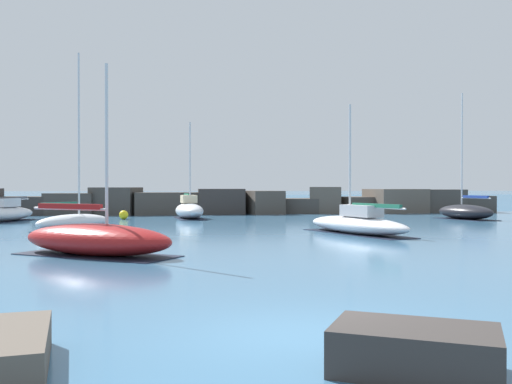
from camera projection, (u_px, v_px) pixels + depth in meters
name	position (u px, v px, depth m)	size (l,w,h in m)	color
ground_plane	(298.00, 334.00, 10.26)	(600.00, 600.00, 0.00)	#3D6B8E
open_sea_beyond	(201.00, 199.00, 114.36)	(400.00, 116.00, 0.01)	#2D5B7F
breakwater_jetty	(223.00, 203.00, 54.95)	(55.85, 6.53, 2.58)	brown
foreground_rocks	(361.00, 326.00, 9.48)	(15.80, 6.39, 0.71)	#383330
sailboat_moored_0	(96.00, 239.00, 21.84)	(7.05, 5.71, 7.31)	maroon
sailboat_moored_1	(189.00, 210.00, 46.76)	(2.98, 6.17, 7.86)	white
sailboat_moored_2	(74.00, 221.00, 34.63)	(4.69, 5.45, 10.84)	silver
sailboat_moored_3	(357.00, 223.00, 31.71)	(4.92, 8.45, 7.30)	silver
sailboat_moored_4	(465.00, 211.00, 45.53)	(3.81, 5.88, 10.14)	black
sailboat_moored_5	(3.00, 213.00, 42.69)	(4.32, 7.30, 7.77)	white
mooring_buoy_orange_near	(124.00, 215.00, 45.45)	(0.73, 0.73, 0.93)	yellow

